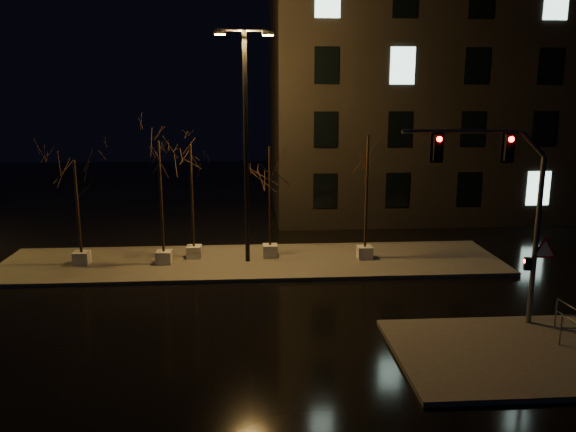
{
  "coord_description": "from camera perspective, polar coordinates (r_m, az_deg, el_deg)",
  "views": [
    {
      "loc": [
        -0.06,
        -17.89,
        7.36
      ],
      "look_at": [
        1.36,
        2.96,
        2.8
      ],
      "focal_mm": 35.0,
      "sensor_mm": 36.0,
      "label": 1
    }
  ],
  "objects": [
    {
      "name": "guard_rail_b",
      "position": [
        19.02,
        27.24,
        -9.42
      ],
      "size": [
        0.18,
        2.0,
        0.95
      ],
      "rotation": [
        0.0,
        0.0,
        1.64
      ],
      "color": "slate",
      "rests_on": "sidewalk_corner"
    },
    {
      "name": "ground",
      "position": [
        19.34,
        -3.49,
        -10.08
      ],
      "size": [
        90.0,
        90.0,
        0.0
      ],
      "primitive_type": "plane",
      "color": "black",
      "rests_on": "ground"
    },
    {
      "name": "tree_1",
      "position": [
        24.19,
        -12.91,
        4.68
      ],
      "size": [
        1.8,
        1.8,
        5.44
      ],
      "color": "beige",
      "rests_on": "median"
    },
    {
      "name": "streetlight_main",
      "position": [
        23.85,
        -4.32,
        8.5
      ],
      "size": [
        2.44,
        0.45,
        9.77
      ],
      "rotation": [
        0.0,
        0.0,
        0.07
      ],
      "color": "black",
      "rests_on": "median"
    },
    {
      "name": "sidewalk_corner",
      "position": [
        17.81,
        22.2,
        -12.81
      ],
      "size": [
        7.0,
        5.0,
        0.15
      ],
      "primitive_type": "cube",
      "color": "#494641",
      "rests_on": "ground"
    },
    {
      "name": "median",
      "position": [
        24.97,
        -3.61,
        -4.67
      ],
      "size": [
        22.0,
        5.0,
        0.15
      ],
      "primitive_type": "cube",
      "color": "#494641",
      "rests_on": "ground"
    },
    {
      "name": "tree_0",
      "position": [
        25.19,
        -20.76,
        3.06
      ],
      "size": [
        1.8,
        1.8,
        4.62
      ],
      "color": "beige",
      "rests_on": "median"
    },
    {
      "name": "building",
      "position": [
        38.54,
        17.88,
        11.95
      ],
      "size": [
        25.0,
        12.0,
        15.0
      ],
      "primitive_type": "cube",
      "color": "black",
      "rests_on": "ground"
    },
    {
      "name": "tree_2",
      "position": [
        24.81,
        -9.82,
        4.61
      ],
      "size": [
        1.8,
        1.8,
        5.22
      ],
      "color": "beige",
      "rests_on": "median"
    },
    {
      "name": "tree_3",
      "position": [
        24.68,
        -1.88,
        4.52
      ],
      "size": [
        1.8,
        1.8,
        5.1
      ],
      "color": "beige",
      "rests_on": "median"
    },
    {
      "name": "tree_4",
      "position": [
        24.56,
        8.07,
        5.33
      ],
      "size": [
        1.8,
        1.8,
        5.64
      ],
      "color": "beige",
      "rests_on": "median"
    },
    {
      "name": "traffic_signal_mast",
      "position": [
        18.55,
        21.39,
        1.64
      ],
      "size": [
        5.03,
        0.59,
        6.17
      ],
      "rotation": [
        0.0,
        0.0,
        -0.09
      ],
      "color": "slate",
      "rests_on": "sidewalk_corner"
    }
  ]
}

